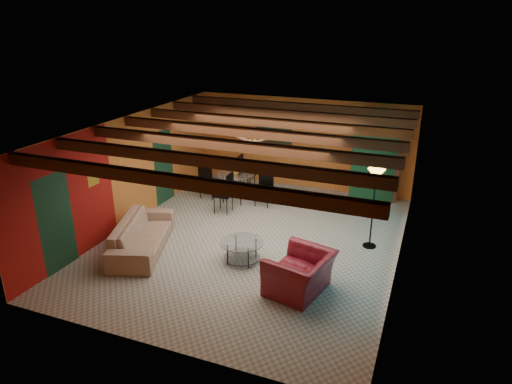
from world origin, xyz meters
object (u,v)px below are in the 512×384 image
at_px(coffee_table, 242,251).
at_px(sofa, 142,235).
at_px(potted_plant, 380,118).
at_px(armoire, 375,164).
at_px(vase, 235,160).
at_px(dining_table, 236,182).
at_px(armchair, 300,273).
at_px(floor_lamp, 373,209).

bearing_deg(coffee_table, sofa, -172.44).
bearing_deg(sofa, potted_plant, -60.57).
relative_size(armoire, vase, 10.62).
bearing_deg(armoire, dining_table, -179.29).
bearing_deg(dining_table, vase, 0.00).
bearing_deg(armchair, vase, -129.06).
relative_size(armchair, coffee_table, 1.30).
distance_m(sofa, potted_plant, 6.91).
bearing_deg(potted_plant, coffee_table, -113.68).
height_order(sofa, armoire, armoire).
distance_m(armoire, floor_lamp, 3.01).
distance_m(armchair, coffee_table, 1.61).
xyz_separation_m(dining_table, armoire, (3.58, 1.57, 0.50)).
bearing_deg(coffee_table, armchair, -23.99).
distance_m(floor_lamp, potted_plant, 3.33).
bearing_deg(coffee_table, vase, 116.05).
xyz_separation_m(floor_lamp, vase, (-3.96, 1.42, 0.28)).
relative_size(sofa, vase, 12.12).
distance_m(dining_table, vase, 0.66).
relative_size(armoire, potted_plant, 4.49).
height_order(coffee_table, armoire, armoire).
height_order(sofa, floor_lamp, floor_lamp).
bearing_deg(coffee_table, potted_plant, 66.32).
distance_m(sofa, vase, 3.61).
bearing_deg(armchair, potted_plant, -173.76).
height_order(armchair, potted_plant, potted_plant).
relative_size(coffee_table, dining_table, 0.43).
distance_m(armchair, potted_plant, 5.72).
bearing_deg(potted_plant, armoire, 0.00).
height_order(coffee_table, dining_table, dining_table).
height_order(armchair, vase, vase).
bearing_deg(potted_plant, armchair, -96.27).
xyz_separation_m(coffee_table, dining_table, (-1.52, 3.12, 0.32)).
bearing_deg(floor_lamp, coffee_table, -145.08).
xyz_separation_m(armchair, potted_plant, (0.59, 5.34, 1.97)).
height_order(floor_lamp, vase, floor_lamp).
xyz_separation_m(armchair, vase, (-2.99, 3.77, 0.82)).
distance_m(sofa, armoire, 6.65).
bearing_deg(dining_table, armchair, -51.57).
xyz_separation_m(potted_plant, vase, (-3.58, -1.57, -1.15)).
bearing_deg(sofa, vase, -32.17).
bearing_deg(coffee_table, armoire, 66.32).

